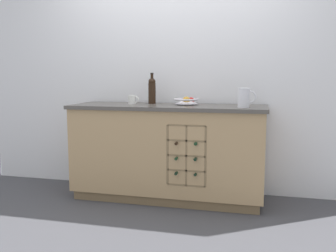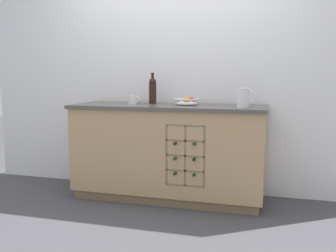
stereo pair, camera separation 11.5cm
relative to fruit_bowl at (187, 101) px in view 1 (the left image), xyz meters
name	(u,v)px [view 1 (the left image)]	position (x,y,z in m)	size (l,w,h in m)	color
ground_plane	(168,198)	(-0.17, -0.08, -0.97)	(14.00, 14.00, 0.00)	#424247
back_wall	(176,70)	(-0.17, 0.28, 0.30)	(4.40, 0.06, 2.55)	white
kitchen_island	(168,152)	(-0.17, -0.08, -0.50)	(1.89, 0.65, 0.93)	olive
fruit_bowl	(187,101)	(0.00, 0.00, 0.00)	(0.24, 0.24, 0.08)	silver
white_pitcher	(244,97)	(0.56, -0.20, 0.05)	(0.16, 0.11, 0.17)	white
ceramic_mug	(132,100)	(-0.55, -0.04, 0.00)	(0.11, 0.07, 0.09)	white
standing_wine_bottle	(152,90)	(-0.37, 0.07, 0.10)	(0.08, 0.08, 0.31)	black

